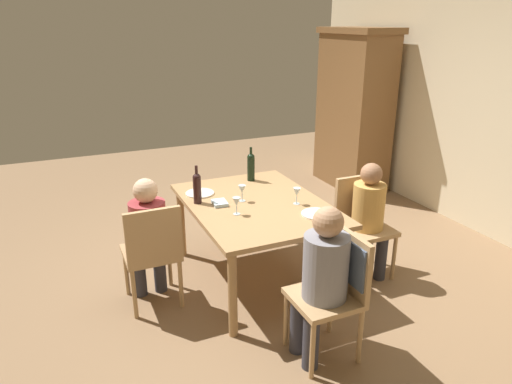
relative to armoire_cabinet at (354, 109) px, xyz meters
name	(u,v)px	position (x,y,z in m)	size (l,w,h in m)	color
ground_plane	(256,277)	(1.88, -2.32, -1.10)	(10.00, 10.00, 0.00)	#846647
rear_room_partition	(494,112)	(1.88, 0.45, 0.25)	(6.40, 0.12, 2.70)	beige
armoire_cabinet	(354,109)	(0.00, 0.00, 0.00)	(1.18, 0.62, 2.18)	brown
dining_table	(256,211)	(1.88, -2.32, -0.42)	(1.56, 1.15, 0.75)	#A87F51
chair_right_end	(340,278)	(3.04, -2.20, -0.50)	(0.44, 0.46, 0.92)	tan
chair_far_right	(361,219)	(2.15, -1.37, -0.56)	(0.44, 0.44, 0.92)	tan
chair_near	(152,249)	(1.97, -3.28, -0.56)	(0.44, 0.44, 0.92)	tan
person_woman_host	(322,274)	(3.04, -2.35, -0.44)	(0.31, 0.36, 1.15)	#33333D
person_man_bearded	(370,213)	(2.26, -1.37, -0.46)	(0.33, 0.29, 1.10)	#33333D
person_man_guest	(148,231)	(1.86, -3.28, -0.45)	(0.34, 0.29, 1.11)	#33333D
wine_bottle_tall_green	(197,187)	(1.68, -2.80, -0.20)	(0.07, 0.07, 0.34)	black
wine_bottle_dark_red	(251,166)	(1.30, -2.12, -0.19)	(0.07, 0.07, 0.34)	black
wine_glass_near_left	(297,193)	(2.05, -2.01, -0.24)	(0.07, 0.07, 0.15)	silver
wine_glass_centre	(242,190)	(1.80, -2.42, -0.24)	(0.07, 0.07, 0.15)	silver
wine_glass_near_right	(237,202)	(2.06, -2.58, -0.24)	(0.07, 0.07, 0.15)	silver
dinner_plate_host	(317,214)	(2.34, -1.97, -0.34)	(0.26, 0.26, 0.01)	white
dinner_plate_guest_left	(200,193)	(1.47, -2.71, -0.34)	(0.26, 0.26, 0.01)	white
folded_napkin	(220,203)	(1.80, -2.63, -0.33)	(0.16, 0.12, 0.03)	#ADC6D6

